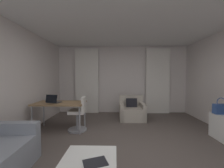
# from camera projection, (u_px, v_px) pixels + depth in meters

# --- Properties ---
(ground_plane) EXTENTS (12.00, 12.00, 0.00)m
(ground_plane) POSITION_uv_depth(u_px,v_px,m) (130.00, 153.00, 2.51)
(ground_plane) COLOR #564C47
(wall_window) EXTENTS (5.12, 0.06, 2.60)m
(wall_window) POSITION_uv_depth(u_px,v_px,m) (122.00, 80.00, 5.47)
(wall_window) COLOR silver
(wall_window) RESTS_ON ground
(ceiling) EXTENTS (5.12, 6.12, 0.06)m
(ceiling) POSITION_uv_depth(u_px,v_px,m) (131.00, 5.00, 2.39)
(ceiling) COLOR white
(ceiling) RESTS_ON wall_left
(curtain_left_panel) EXTENTS (0.90, 0.06, 2.50)m
(curtain_left_panel) POSITION_uv_depth(u_px,v_px,m) (87.00, 81.00, 5.38)
(curtain_left_panel) COLOR silver
(curtain_left_panel) RESTS_ON ground
(curtain_right_panel) EXTENTS (0.90, 0.06, 2.50)m
(curtain_right_panel) POSITION_uv_depth(u_px,v_px,m) (158.00, 81.00, 5.31)
(curtain_right_panel) COLOR silver
(curtain_right_panel) RESTS_ON ground
(armchair) EXTENTS (0.82, 0.77, 0.76)m
(armchair) POSITION_uv_depth(u_px,v_px,m) (132.00, 111.00, 4.58)
(armchair) COLOR #B2A899
(armchair) RESTS_ON ground
(desk) EXTENTS (1.28, 0.66, 0.73)m
(desk) POSITION_uv_depth(u_px,v_px,m) (60.00, 105.00, 3.62)
(desk) COLOR olive
(desk) RESTS_ON ground
(desk_chair) EXTENTS (0.48, 0.48, 0.88)m
(desk_chair) POSITION_uv_depth(u_px,v_px,m) (79.00, 116.00, 3.60)
(desk_chair) COLOR gray
(desk_chair) RESTS_ON ground
(laptop) EXTENTS (0.37, 0.31, 0.22)m
(laptop) POSITION_uv_depth(u_px,v_px,m) (53.00, 101.00, 3.57)
(laptop) COLOR #2D2D33
(laptop) RESTS_ON desk
(magazine_open) EXTENTS (0.33, 0.29, 0.01)m
(magazine_open) POSITION_uv_depth(u_px,v_px,m) (95.00, 163.00, 1.65)
(magazine_open) COLOR black
(magazine_open) RESTS_ON coffee_table
(handbag_primary) EXTENTS (0.30, 0.14, 0.37)m
(handbag_primary) POSITION_uv_depth(u_px,v_px,m) (221.00, 109.00, 3.09)
(handbag_primary) COLOR #335193
(handbag_primary) RESTS_ON tv_console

